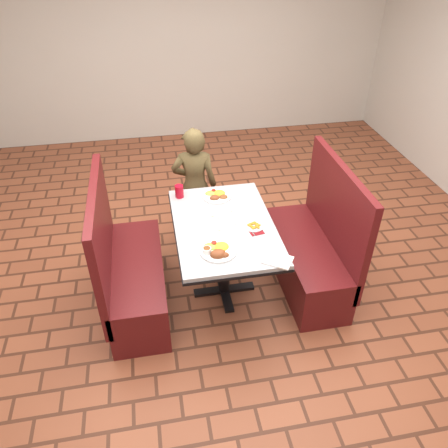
{
  "coord_description": "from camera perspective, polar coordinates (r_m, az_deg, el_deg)",
  "views": [
    {
      "loc": [
        -0.53,
        -2.83,
        2.82
      ],
      "look_at": [
        0.0,
        0.0,
        0.75
      ],
      "focal_mm": 35.0,
      "sensor_mm": 36.0,
      "label": 1
    }
  ],
  "objects": [
    {
      "name": "room",
      "position": [
        3.02,
        0.0,
        18.24
      ],
      "size": [
        7.0,
        7.04,
        2.82
      ],
      "color": "brown",
      "rests_on": "ground"
    },
    {
      "name": "spoon_utensil",
      "position": [
        3.46,
        3.58,
        -0.95
      ],
      "size": [
        0.04,
        0.12,
        0.0
      ],
      "primitive_type": "cube",
      "rotation": [
        0.0,
        0.0,
        0.25
      ],
      "color": "silver",
      "rests_on": "dining_table"
    },
    {
      "name": "plantain_plate",
      "position": [
        3.51,
        3.92,
        -0.23
      ],
      "size": [
        0.16,
        0.16,
        0.02
      ],
      "rotation": [
        0.0,
        0.0,
        0.4
      ],
      "color": "white",
      "rests_on": "dining_table"
    },
    {
      "name": "diner_person",
      "position": [
        4.34,
        -3.83,
        4.98
      ],
      "size": [
        0.48,
        0.35,
        1.22
      ],
      "primitive_type": "imported",
      "rotation": [
        0.0,
        0.0,
        2.99
      ],
      "color": "brown",
      "rests_on": "ground"
    },
    {
      "name": "knife_utensil",
      "position": [
        3.26,
        -0.81,
        -3.41
      ],
      "size": [
        0.09,
        0.16,
        0.0
      ],
      "primitive_type": "cube",
      "rotation": [
        0.0,
        0.0,
        0.47
      ],
      "color": "silver",
      "rests_on": "dining_table"
    },
    {
      "name": "fork_utensil",
      "position": [
        3.23,
        -0.6,
        -3.86
      ],
      "size": [
        0.08,
        0.12,
        0.0
      ],
      "primitive_type": "cube",
      "rotation": [
        0.0,
        0.0,
        -0.53
      ],
      "color": "#BABABE",
      "rests_on": "dining_table"
    },
    {
      "name": "maroon_napkin",
      "position": [
        3.47,
        4.2,
        -0.94
      ],
      "size": [
        0.12,
        0.12,
        0.0
      ],
      "primitive_type": "cube",
      "rotation": [
        0.0,
        0.0,
        0.16
      ],
      "color": "maroon",
      "rests_on": "dining_table"
    },
    {
      "name": "dining_table",
      "position": [
        3.6,
        0.0,
        -1.24
      ],
      "size": [
        0.81,
        1.21,
        0.75
      ],
      "color": "#A7A9AC",
      "rests_on": "ground"
    },
    {
      "name": "booth_bench_left",
      "position": [
        3.78,
        -12.07,
        -6.49
      ],
      "size": [
        0.47,
        1.2,
        1.17
      ],
      "color": "#5C1516",
      "rests_on": "ground"
    },
    {
      "name": "booth_bench_right",
      "position": [
        3.99,
        11.36,
        -3.68
      ],
      "size": [
        0.47,
        1.2,
        1.17
      ],
      "color": "#5C1516",
      "rests_on": "ground"
    },
    {
      "name": "paper_napkin",
      "position": [
        3.2,
        7.02,
        -4.69
      ],
      "size": [
        0.26,
        0.24,
        0.01
      ],
      "primitive_type": "cube",
      "rotation": [
        0.0,
        0.0,
        -0.59
      ],
      "color": "white",
      "rests_on": "dining_table"
    },
    {
      "name": "near_dinner_plate",
      "position": [
        3.24,
        -0.84,
        -3.3
      ],
      "size": [
        0.28,
        0.28,
        0.09
      ],
      "rotation": [
        0.0,
        0.0,
        0.0
      ],
      "color": "white",
      "rests_on": "dining_table"
    },
    {
      "name": "red_tumbler",
      "position": [
        3.88,
        -5.86,
        4.27
      ],
      "size": [
        0.08,
        0.08,
        0.11
      ],
      "primitive_type": "cylinder",
      "color": "#B80C1C",
      "rests_on": "dining_table"
    },
    {
      "name": "far_dinner_plate",
      "position": [
        3.88,
        -0.94,
        3.89
      ],
      "size": [
        0.26,
        0.26,
        0.07
      ],
      "rotation": [
        0.0,
        0.0,
        0.36
      ],
      "color": "white",
      "rests_on": "dining_table"
    },
    {
      "name": "lettuce_shreds",
      "position": [
        3.6,
        0.45,
        0.63
      ],
      "size": [
        0.28,
        0.32,
        0.0
      ],
      "primitive_type": null,
      "color": "#84C74F",
      "rests_on": "dining_table"
    }
  ]
}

